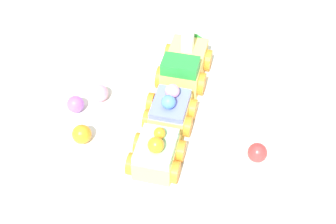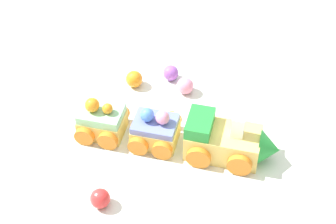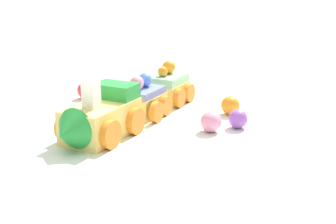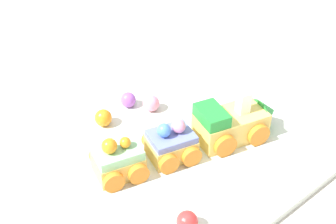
{
  "view_description": "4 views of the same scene",
  "coord_description": "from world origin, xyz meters",
  "px_view_note": "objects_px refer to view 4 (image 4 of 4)",
  "views": [
    {
      "loc": [
        -0.51,
        -0.01,
        0.52
      ],
      "look_at": [
        -0.04,
        -0.02,
        0.03
      ],
      "focal_mm": 50.0,
      "sensor_mm": 36.0,
      "label": 1
    },
    {
      "loc": [
        -0.04,
        -0.6,
        0.62
      ],
      "look_at": [
        -0.02,
        -0.04,
        0.08
      ],
      "focal_mm": 60.0,
      "sensor_mm": 36.0,
      "label": 2
    },
    {
      "loc": [
        0.58,
        0.15,
        0.22
      ],
      "look_at": [
        0.02,
        0.02,
        0.04
      ],
      "focal_mm": 50.0,
      "sensor_mm": 36.0,
      "label": 3
    },
    {
      "loc": [
        -0.38,
        -0.42,
        0.47
      ],
      "look_at": [
        -0.0,
        0.03,
        0.04
      ],
      "focal_mm": 50.0,
      "sensor_mm": 36.0,
      "label": 4
    }
  ],
  "objects_px": {
    "gumball_purple": "(128,100)",
    "cake_car_mint": "(118,160)",
    "gumball_red": "(187,221)",
    "gumball_pink": "(151,103)",
    "gumball_orange": "(103,118)",
    "cake_train_locomotive": "(236,122)",
    "cake_car_blueberry": "(171,144)"
  },
  "relations": [
    {
      "from": "gumball_purple",
      "to": "cake_car_mint",
      "type": "bearing_deg",
      "value": -131.34
    },
    {
      "from": "gumball_red",
      "to": "gumball_pink",
      "type": "bearing_deg",
      "value": 61.27
    },
    {
      "from": "cake_car_mint",
      "to": "gumball_purple",
      "type": "height_order",
      "value": "cake_car_mint"
    },
    {
      "from": "gumball_purple",
      "to": "gumball_pink",
      "type": "xyz_separation_m",
      "value": [
        0.02,
        -0.03,
        0.0
      ]
    },
    {
      "from": "gumball_red",
      "to": "gumball_purple",
      "type": "bearing_deg",
      "value": 68.75
    },
    {
      "from": "cake_car_mint",
      "to": "gumball_red",
      "type": "relative_size",
      "value": 3.06
    },
    {
      "from": "gumball_purple",
      "to": "gumball_pink",
      "type": "relative_size",
      "value": 0.94
    },
    {
      "from": "gumball_orange",
      "to": "gumball_purple",
      "type": "relative_size",
      "value": 1.06
    },
    {
      "from": "cake_train_locomotive",
      "to": "gumball_orange",
      "type": "distance_m",
      "value": 0.21
    },
    {
      "from": "gumball_red",
      "to": "gumball_purple",
      "type": "xyz_separation_m",
      "value": [
        0.1,
        0.26,
        -0.0
      ]
    },
    {
      "from": "cake_car_mint",
      "to": "gumball_orange",
      "type": "height_order",
      "value": "cake_car_mint"
    },
    {
      "from": "gumball_orange",
      "to": "gumball_purple",
      "type": "bearing_deg",
      "value": 14.36
    },
    {
      "from": "cake_car_mint",
      "to": "gumball_pink",
      "type": "bearing_deg",
      "value": 48.8
    },
    {
      "from": "gumball_pink",
      "to": "cake_train_locomotive",
      "type": "bearing_deg",
      "value": -66.9
    },
    {
      "from": "cake_car_mint",
      "to": "gumball_pink",
      "type": "xyz_separation_m",
      "value": [
        0.13,
        0.09,
        -0.01
      ]
    },
    {
      "from": "gumball_orange",
      "to": "gumball_purple",
      "type": "xyz_separation_m",
      "value": [
        0.06,
        0.02,
        -0.0
      ]
    },
    {
      "from": "cake_car_blueberry",
      "to": "gumball_pink",
      "type": "relative_size",
      "value": 3.01
    },
    {
      "from": "cake_train_locomotive",
      "to": "cake_car_mint",
      "type": "xyz_separation_m",
      "value": [
        -0.19,
        0.05,
        -0.0
      ]
    },
    {
      "from": "cake_train_locomotive",
      "to": "cake_car_blueberry",
      "type": "relative_size",
      "value": 1.71
    },
    {
      "from": "gumball_orange",
      "to": "gumball_red",
      "type": "relative_size",
      "value": 1.02
    },
    {
      "from": "cake_car_blueberry",
      "to": "gumball_red",
      "type": "distance_m",
      "value": 0.14
    },
    {
      "from": "gumball_orange",
      "to": "gumball_purple",
      "type": "distance_m",
      "value": 0.06
    },
    {
      "from": "cake_car_mint",
      "to": "gumball_purple",
      "type": "distance_m",
      "value": 0.16
    },
    {
      "from": "gumball_red",
      "to": "cake_car_mint",
      "type": "bearing_deg",
      "value": 92.45
    },
    {
      "from": "gumball_pink",
      "to": "cake_car_mint",
      "type": "bearing_deg",
      "value": -146.01
    },
    {
      "from": "cake_train_locomotive",
      "to": "gumball_purple",
      "type": "height_order",
      "value": "cake_train_locomotive"
    },
    {
      "from": "cake_train_locomotive",
      "to": "gumball_pink",
      "type": "bearing_deg",
      "value": 127.91
    },
    {
      "from": "gumball_pink",
      "to": "gumball_purple",
      "type": "bearing_deg",
      "value": 123.65
    },
    {
      "from": "cake_train_locomotive",
      "to": "gumball_orange",
      "type": "bearing_deg",
      "value": 147.26
    },
    {
      "from": "cake_train_locomotive",
      "to": "gumball_pink",
      "type": "height_order",
      "value": "cake_train_locomotive"
    },
    {
      "from": "cake_car_blueberry",
      "to": "gumball_purple",
      "type": "distance_m",
      "value": 0.14
    },
    {
      "from": "gumball_purple",
      "to": "gumball_pink",
      "type": "height_order",
      "value": "gumball_pink"
    }
  ]
}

